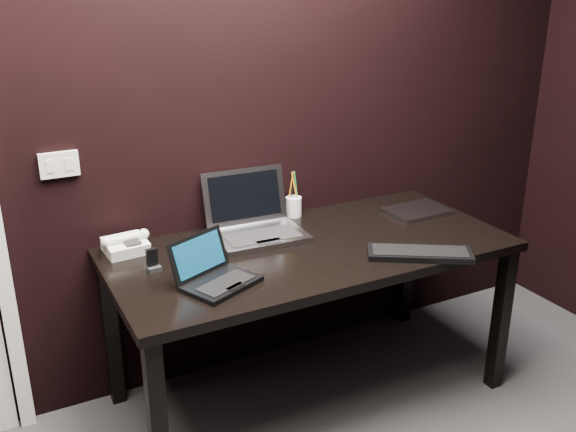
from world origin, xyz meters
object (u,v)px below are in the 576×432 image
netbook (215,275)px  closed_laptop (417,211)px  silver_laptop (255,225)px  mobile_phone (153,262)px  ext_keyboard (420,253)px  desk_phone (126,245)px  pen_cup (294,206)px  desk (311,262)px

netbook → closed_laptop: bearing=12.8°
silver_laptop → mobile_phone: size_ratio=4.52×
silver_laptop → ext_keyboard: silver_laptop is taller
netbook → silver_laptop: size_ratio=0.85×
closed_laptop → desk_phone: desk_phone is taller
netbook → ext_keyboard: netbook is taller
netbook → silver_laptop: bearing=47.4°
netbook → closed_laptop: size_ratio=1.16×
netbook → pen_cup: size_ratio=1.54×
closed_laptop → desk_phone: (-1.37, 0.17, 0.03)m
desk → closed_laptop: size_ratio=5.80×
silver_laptop → closed_laptop: size_ratio=1.37×
pen_cup → silver_laptop: bearing=-152.2°
desk → netbook: netbook is taller
silver_laptop → closed_laptop: 0.82m
desk → pen_cup: (0.10, 0.35, 0.13)m
desk → ext_keyboard: size_ratio=3.92×
netbook → ext_keyboard: size_ratio=0.78×
mobile_phone → desk_phone: bearing=103.6°
ext_keyboard → closed_laptop: bearing=53.0°
desk → silver_laptop: (-0.16, 0.21, 0.13)m
desk → desk_phone: size_ratio=8.30×
closed_laptop → mobile_phone: size_ratio=3.31×
ext_keyboard → mobile_phone: size_ratio=4.90×
netbook → ext_keyboard: 0.85m
silver_laptop → netbook: bearing=-132.6°
mobile_phone → pen_cup: (0.77, 0.28, 0.02)m
desk_phone → mobile_phone: (0.05, -0.21, -0.00)m
silver_laptop → pen_cup: size_ratio=1.82×
silver_laptop → pen_cup: silver_laptop is taller
desk → mobile_phone: (-0.66, 0.07, 0.11)m
desk → pen_cup: 0.39m
closed_laptop → pen_cup: 0.60m
desk_phone → mobile_phone: desk_phone is taller
desk_phone → silver_laptop: bearing=-7.6°
desk_phone → mobile_phone: bearing=-76.4°
closed_laptop → mobile_phone: mobile_phone is taller
mobile_phone → silver_laptop: bearing=15.5°
netbook → closed_laptop: netbook is taller
silver_laptop → closed_laptop: silver_laptop is taller
pen_cup → desk_phone: bearing=-175.5°
silver_laptop → ext_keyboard: (0.50, -0.51, -0.04)m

